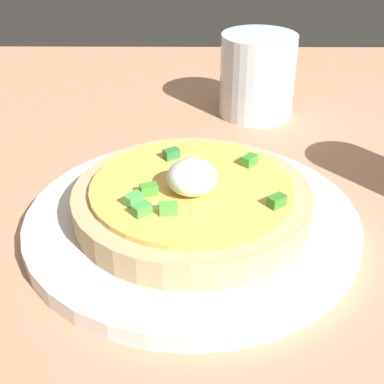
{
  "coord_description": "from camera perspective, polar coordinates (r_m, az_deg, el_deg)",
  "views": [
    {
      "loc": [
        29.08,
        -6.85,
        27.73
      ],
      "look_at": [
        -6.83,
        -7.13,
        5.92
      ],
      "focal_mm": 51.25,
      "sensor_mm": 36.0,
      "label": 1
    }
  ],
  "objects": [
    {
      "name": "plate",
      "position": [
        0.43,
        -0.0,
        -3.01
      ],
      "size": [
        26.2,
        26.2,
        1.35
      ],
      "primitive_type": "cylinder",
      "color": "silver",
      "rests_on": "dining_table"
    },
    {
      "name": "cup_far",
      "position": [
        0.63,
        7.02,
        11.68
      ],
      "size": [
        8.36,
        8.36,
        9.13
      ],
      "color": "silver",
      "rests_on": "dining_table"
    },
    {
      "name": "pizza",
      "position": [
        0.42,
        -0.0,
        -0.75
      ],
      "size": [
        18.42,
        18.42,
        5.18
      ],
      "color": "tan",
      "rests_on": "plate"
    },
    {
      "name": "dining_table",
      "position": [
        0.4,
        10.41,
        -10.88
      ],
      "size": [
        112.7,
        75.82,
        2.57
      ],
      "primitive_type": "cube",
      "color": "tan",
      "rests_on": "ground"
    }
  ]
}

